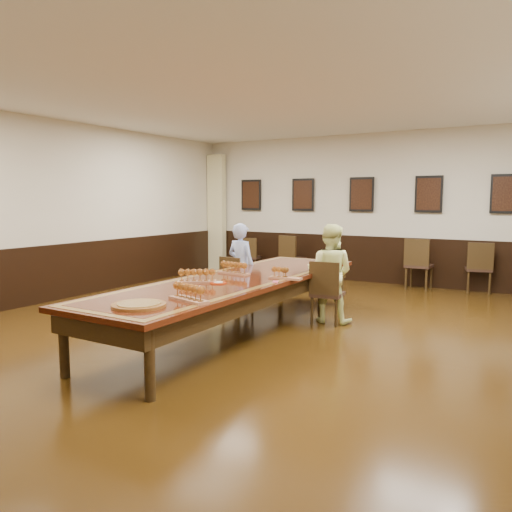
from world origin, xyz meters
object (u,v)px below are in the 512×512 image
Objects in this scene: chair_man at (238,283)px; person_man at (241,267)px; spare_chair_b at (293,257)px; spare_chair_d at (478,267)px; spare_chair_a at (251,256)px; person_woman at (330,273)px; conference_table at (237,288)px; chair_woman at (328,292)px; carved_platter at (139,305)px; spare_chair_c at (419,264)px.

person_man is at bearing -90.00° from chair_man.
spare_chair_b is 1.00× the size of spare_chair_d.
chair_man is 0.90× the size of spare_chair_d.
person_woman is at bearing 122.39° from spare_chair_a.
chair_man is at bearing 105.17° from spare_chair_a.
chair_man reaches higher than conference_table.
spare_chair_a is at bearing 8.29° from spare_chair_b.
spare_chair_d is (1.56, 3.72, 0.03)m from chair_woman.
spare_chair_d is 0.68× the size of person_woman.
person_woman reaches higher than spare_chair_a.
spare_chair_a is 0.90× the size of spare_chair_b.
spare_chair_b is at bearing 107.69° from conference_table.
carved_platter is (0.89, -3.25, 0.06)m from person_man.
spare_chair_a is 0.90× the size of spare_chair_d.
chair_man is 1.60m from person_woman.
carved_platter is (-0.67, -3.22, 0.05)m from person_woman.
person_man is (1.85, -3.31, 0.26)m from spare_chair_a.
person_man reaches higher than conference_table.
person_woman is at bearing 52.81° from spare_chair_d.
spare_chair_b is at bearing -62.60° from person_woman.
person_woman is (-0.01, 0.10, 0.26)m from chair_woman.
spare_chair_a is at bearing 119.49° from conference_table.
chair_man is at bearing 60.04° from spare_chair_c.
spare_chair_b is 0.20× the size of conference_table.
person_man is at bearing 35.20° from spare_chair_d.
conference_table is (-2.40, -4.85, 0.12)m from spare_chair_d.
carved_platter is at bearing 113.49° from chair_man.
spare_chair_a is at bearing -54.07° from chair_man.
carved_platter is at bearing -85.61° from conference_table.
spare_chair_a is 4.99m from spare_chair_d.
spare_chair_a is 3.92m from spare_chair_c.
spare_chair_d is 7.21m from carved_platter.
spare_chair_a is at bearing 1.77° from spare_chair_c.
spare_chair_c is at bearing -114.12° from person_man.
spare_chair_a reaches higher than carved_platter.
person_man reaches higher than spare_chair_b.
chair_man is 0.90× the size of spare_chair_b.
spare_chair_c is (3.92, 0.04, 0.07)m from spare_chair_a.
spare_chair_a reaches higher than chair_man.
chair_man is 1.58m from chair_woman.
chair_woman is 1.41m from conference_table.
chair_woman is 4.85m from spare_chair_a.
spare_chair_b is 2.79m from spare_chair_c.
chair_woman reaches higher than chair_man.
person_man is 1.46m from conference_table.
spare_chair_c is 4.80m from conference_table.
person_man is (0.01, 0.09, 0.26)m from chair_man.
spare_chair_a is (-1.84, 3.41, 0.00)m from chair_man.
spare_chair_d reaches higher than spare_chair_a.
conference_table is (-0.83, -1.22, -0.11)m from person_woman.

